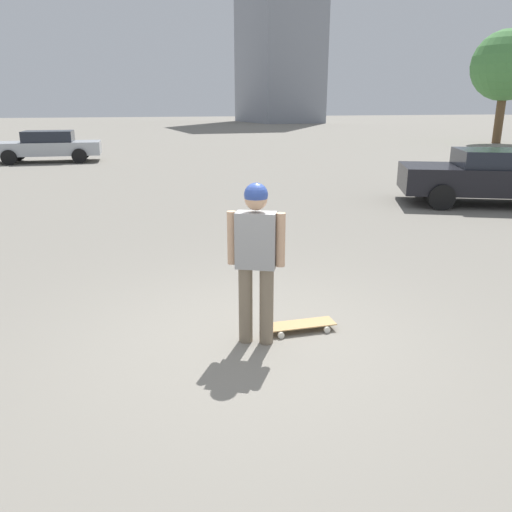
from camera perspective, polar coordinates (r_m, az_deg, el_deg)
The scene contains 6 objects.
ground_plane at distance 5.40m, azimuth -0.00°, elevation -9.75°, with size 220.00×220.00×0.00m, color gray.
person at distance 5.03m, azimuth -0.00°, elevation 0.51°, with size 0.53×0.37×1.70m.
skateboard at distance 5.64m, azimuth 5.08°, elevation -7.84°, with size 0.80×0.34×0.08m.
car_parked_near at distance 14.01m, azimuth 25.47°, elevation 8.28°, with size 4.77×3.73×1.37m.
car_parked_far at distance 24.38m, azimuth -22.73°, elevation 11.55°, with size 4.70×2.38×1.35m.
tree_distant at distance 37.57m, azimuth 26.71°, elevation 18.84°, with size 4.37×4.37×7.05m.
Camera 1 is at (-1.60, -4.55, 2.42)m, focal length 35.00 mm.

